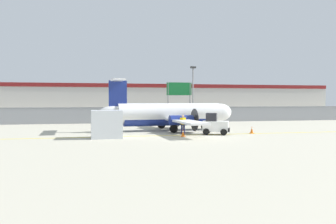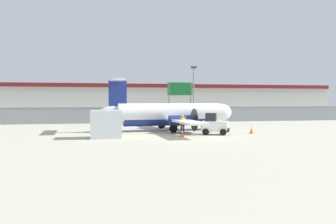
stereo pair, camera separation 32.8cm
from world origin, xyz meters
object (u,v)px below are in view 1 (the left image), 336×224
(baggage_tug, at_px, (215,125))
(traffic_cone_near_left, at_px, (183,133))
(parked_car_1, at_px, (102,114))
(parked_car_2, at_px, (145,114))
(ground_crew_worker, at_px, (183,123))
(traffic_cone_near_right, at_px, (111,133))
(traffic_cone_far_left, at_px, (252,130))
(parked_car_3, at_px, (176,111))
(parked_car_0, at_px, (63,113))
(parked_car_4, at_px, (212,111))
(commuter_airplane, at_px, (172,114))
(apron_light_pole, at_px, (193,90))
(highway_sign, at_px, (179,92))
(cargo_container, at_px, (107,124))

(baggage_tug, xyz_separation_m, traffic_cone_near_left, (-3.14, -1.01, -0.54))
(parked_car_1, relative_size, parked_car_2, 1.00)
(ground_crew_worker, xyz_separation_m, parked_car_2, (-0.49, 22.02, -0.06))
(baggage_tug, distance_m, traffic_cone_near_right, 8.99)
(traffic_cone_far_left, height_order, parked_car_3, parked_car_3)
(ground_crew_worker, xyz_separation_m, traffic_cone_near_left, (-0.52, -2.06, -0.64))
(parked_car_0, height_order, parked_car_4, same)
(parked_car_4, bearing_deg, commuter_airplane, -119.74)
(parked_car_0, bearing_deg, ground_crew_worker, -58.45)
(ground_crew_worker, distance_m, traffic_cone_near_right, 6.47)
(apron_light_pole, xyz_separation_m, highway_sign, (-0.58, 5.05, -0.16))
(parked_car_0, bearing_deg, parked_car_2, -19.71)
(highway_sign, bearing_deg, ground_crew_worker, -102.53)
(traffic_cone_near_right, distance_m, parked_car_1, 24.60)
(apron_light_pole, bearing_deg, ground_crew_worker, -110.14)
(parked_car_1, relative_size, parked_car_4, 1.00)
(baggage_tug, bearing_deg, commuter_airplane, 147.18)
(traffic_cone_near_right, height_order, highway_sign, highway_sign)
(traffic_cone_near_right, xyz_separation_m, traffic_cone_far_left, (12.59, 0.22, 0.00))
(parked_car_1, distance_m, apron_light_pole, 16.63)
(traffic_cone_near_right, bearing_deg, ground_crew_worker, 9.14)
(parked_car_4, bearing_deg, ground_crew_worker, -116.67)
(parked_car_0, bearing_deg, parked_car_4, 9.36)
(traffic_cone_near_left, bearing_deg, parked_car_4, 66.77)
(parked_car_1, xyz_separation_m, parked_car_2, (6.41, -1.54, 0.00))
(traffic_cone_near_right, xyz_separation_m, parked_car_2, (5.87, 23.04, 0.58))
(apron_light_pole, bearing_deg, parked_car_3, 82.98)
(apron_light_pole, relative_size, highway_sign, 1.32)
(parked_car_1, xyz_separation_m, parked_car_3, (13.64, 7.95, 0.00))
(commuter_airplane, relative_size, parked_car_1, 3.75)
(traffic_cone_near_left, xyz_separation_m, parked_car_1, (-6.38, 25.63, 0.58))
(commuter_airplane, bearing_deg, parked_car_2, 86.60)
(traffic_cone_near_right, distance_m, parked_car_3, 35.08)
(traffic_cone_far_left, relative_size, parked_car_0, 0.15)
(ground_crew_worker, relative_size, traffic_cone_near_left, 2.66)
(baggage_tug, height_order, apron_light_pole, apron_light_pole)
(ground_crew_worker, distance_m, highway_sign, 17.51)
(commuter_airplane, relative_size, highway_sign, 2.92)
(cargo_container, distance_m, traffic_cone_near_left, 6.26)
(traffic_cone_near_left, distance_m, parked_car_4, 34.55)
(highway_sign, bearing_deg, apron_light_pole, -83.50)
(parked_car_2, bearing_deg, highway_sign, -54.29)
(parked_car_0, bearing_deg, cargo_container, -71.28)
(cargo_container, xyz_separation_m, apron_light_pole, (11.03, 13.51, 3.20))
(parked_car_4, bearing_deg, traffic_cone_far_left, -105.55)
(traffic_cone_near_left, relative_size, parked_car_3, 0.15)
(parked_car_3, bearing_deg, parked_car_2, 54.16)
(cargo_container, bearing_deg, apron_light_pole, 49.94)
(ground_crew_worker, xyz_separation_m, parked_car_4, (13.11, 29.68, -0.06))
(baggage_tug, height_order, traffic_cone_near_left, baggage_tug)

